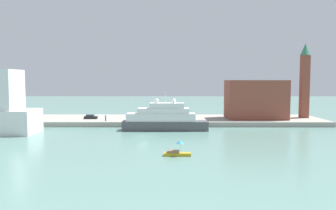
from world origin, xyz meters
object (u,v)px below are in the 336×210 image
Objects in this scene: harbor_building at (256,99)px; mooring_bollard at (168,120)px; parked_car at (91,117)px; large_yacht at (164,119)px; small_motorboat at (177,151)px; bell_tower at (305,78)px; person_figure at (106,118)px.

mooring_bollard is (-27.96, -8.73, -5.69)m from harbor_building.
harbor_building reaches higher than parked_car.
harbor_building reaches higher than mooring_bollard.
large_yacht is at bearing -31.65° from parked_car.
bell_tower is at bearing 49.42° from small_motorboat.
harbor_building is 29.84m from mooring_bollard.
person_figure reaches higher than small_motorboat.
small_motorboat is 38.18m from mooring_bollard.
mooring_bollard is at bearing -6.00° from person_figure.
large_yacht is at bearing 95.45° from small_motorboat.
large_yacht reaches higher than small_motorboat.
small_motorboat is 5.81× the size of mooring_bollard.
parked_car is 8.06m from person_figure.
person_figure is at bearing 174.00° from mooring_bollard.
harbor_building is at bearing 8.28° from person_figure.
large_yacht reaches higher than mooring_bollard.
large_yacht is 27.55m from parked_car.
person_figure is at bearing -171.41° from bell_tower.
person_figure is 2.15× the size of mooring_bollard.
bell_tower is at bearing 9.46° from harbor_building.
person_figure is at bearing -43.95° from parked_car.
bell_tower is 28.25× the size of mooring_bollard.
large_yacht is 50.37m from bell_tower.
harbor_building is at bearing 28.37° from large_yacht.
parked_car is (-52.38, -1.19, -5.53)m from harbor_building.
small_motorboat is 66.73m from bell_tower.
parked_car is at bearing 120.05° from small_motorboat.
bell_tower reaches higher than harbor_building.
person_figure is at bearing 153.34° from large_yacht.
bell_tower is 64.98m from person_figure.
harbor_building is 47.37m from person_figure.
parked_car is 2.25× the size of person_figure.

